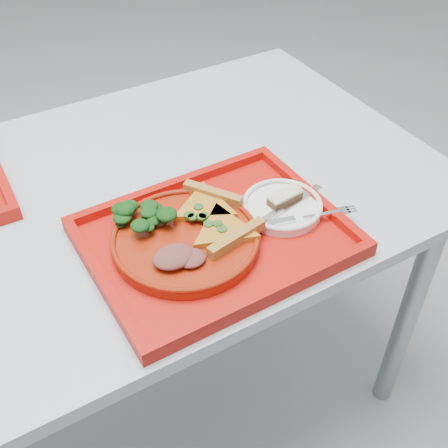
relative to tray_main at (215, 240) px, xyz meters
The scene contains 12 objects.
ground 0.82m from the tray_main, 138.29° to the left, with size 10.00×10.00×0.00m, color #989AA1.
table 0.33m from the tray_main, 138.29° to the left, with size 1.60×0.80×0.75m.
tray_main is the anchor object (origin of this frame).
dinner_plate 0.06m from the tray_main, 169.70° to the left, with size 0.26×0.26×0.02m, color maroon.
side_plate 0.15m from the tray_main, ahead, with size 0.15×0.15×0.01m, color white.
pizza_slice_a 0.04m from the tray_main, 50.86° to the right, with size 0.14×0.12×0.02m, color gold, non-canonical shape.
pizza_slice_b 0.07m from the tray_main, 78.21° to the left, with size 0.13×0.12×0.02m, color gold, non-canonical shape.
salad_heap 0.14m from the tray_main, 140.86° to the left, with size 0.09×0.08×0.04m, color black.
meat_portion 0.11m from the tray_main, 162.05° to the right, with size 0.07×0.06×0.02m, color brown.
dessert_bar 0.16m from the tray_main, ahead, with size 0.07×0.04×0.02m.
knife 0.15m from the tray_main, ahead, with size 0.18×0.02×0.01m, color silver.
fork 0.16m from the tray_main, 18.32° to the right, with size 0.18×0.02×0.01m, color silver.
Camera 1 is at (-0.12, -0.85, 1.45)m, focal length 45.00 mm.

